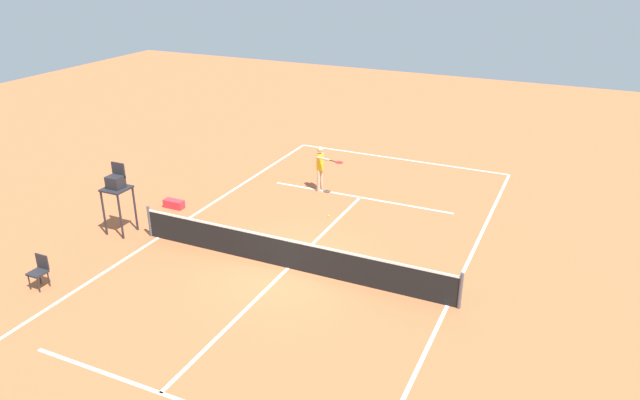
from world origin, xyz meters
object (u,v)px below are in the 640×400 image
courtside_chair_near (39,270)px  umpire_chair (117,188)px  player_serving (321,165)px  tennis_ball (329,216)px  equipment_bag (174,204)px

courtside_chair_near → umpire_chair: bearing=-84.6°
player_serving → umpire_chair: umpire_chair is taller
player_serving → umpire_chair: (4.52, 6.09, 0.52)m
courtside_chair_near → tennis_ball: bearing=-125.3°
tennis_ball → courtside_chair_near: courtside_chair_near is taller
equipment_bag → umpire_chair: bearing=82.3°
player_serving → equipment_bag: size_ratio=2.38×
umpire_chair → courtside_chair_near: (-0.34, 3.66, -1.07)m
umpire_chair → equipment_bag: 2.79m
player_serving → tennis_ball: player_serving is taller
player_serving → tennis_ball: (-1.26, 2.08, -1.05)m
courtside_chair_near → player_serving: bearing=-113.2°
tennis_ball → courtside_chair_near: 9.41m
tennis_ball → equipment_bag: size_ratio=0.09×
tennis_ball → equipment_bag: 5.71m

